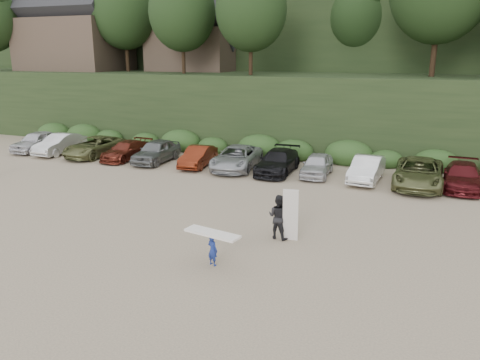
% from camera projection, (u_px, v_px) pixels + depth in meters
% --- Properties ---
extents(ground, '(120.00, 120.00, 0.00)m').
position_uv_depth(ground, '(201.00, 220.00, 22.31)').
color(ground, tan).
rests_on(ground, ground).
extents(hillside_backdrop, '(90.00, 41.50, 28.00)m').
position_uv_depth(hillside_backdrop, '(337.00, 20.00, 51.85)').
color(hillside_backdrop, black).
rests_on(hillside_backdrop, ground).
extents(parked_cars, '(33.67, 6.07, 1.65)m').
position_uv_depth(parked_cars, '(225.00, 157.00, 32.22)').
color(parked_cars, silver).
rests_on(parked_cars, ground).
extents(child_surfer, '(2.27, 1.03, 1.31)m').
position_uv_depth(child_surfer, '(212.00, 243.00, 17.33)').
color(child_surfer, navy).
rests_on(child_surfer, ground).
extents(adult_surfer, '(1.43, 0.91, 2.30)m').
position_uv_depth(adult_surfer, '(280.00, 217.00, 19.84)').
color(adult_surfer, black).
rests_on(adult_surfer, ground).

